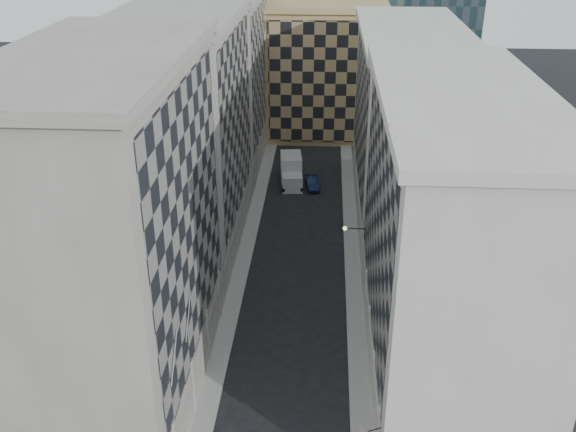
% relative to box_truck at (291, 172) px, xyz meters
% --- Properties ---
extents(sidewalk_west, '(1.50, 100.00, 0.15)m').
position_rel_box_truck_xyz_m(sidewalk_west, '(-3.54, -17.78, -1.39)').
color(sidewalk_west, gray).
rests_on(sidewalk_west, ground).
extents(sidewalk_east, '(1.50, 100.00, 0.15)m').
position_rel_box_truck_xyz_m(sidewalk_east, '(6.96, -17.78, -1.39)').
color(sidewalk_east, gray).
rests_on(sidewalk_east, ground).
extents(bldg_left_a, '(10.80, 22.80, 23.70)m').
position_rel_box_truck_xyz_m(bldg_left_a, '(-9.17, -36.78, 10.36)').
color(bldg_left_a, gray).
rests_on(bldg_left_a, ground).
extents(bldg_left_b, '(10.80, 22.80, 22.70)m').
position_rel_box_truck_xyz_m(bldg_left_b, '(-9.17, -14.78, 9.86)').
color(bldg_left_b, '#99958E').
rests_on(bldg_left_b, ground).
extents(bldg_left_c, '(10.80, 22.80, 21.70)m').
position_rel_box_truck_xyz_m(bldg_left_c, '(-9.17, 7.22, 9.36)').
color(bldg_left_c, gray).
rests_on(bldg_left_c, ground).
extents(bldg_right_a, '(10.80, 26.80, 20.70)m').
position_rel_box_truck_xyz_m(bldg_right_a, '(12.59, -32.78, 8.86)').
color(bldg_right_a, beige).
rests_on(bldg_right_a, ground).
extents(bldg_right_b, '(10.80, 28.80, 19.70)m').
position_rel_box_truck_xyz_m(bldg_right_b, '(12.60, -5.78, 8.38)').
color(bldg_right_b, beige).
rests_on(bldg_right_b, ground).
extents(tan_block, '(16.80, 14.80, 18.80)m').
position_rel_box_truck_xyz_m(tan_block, '(3.71, 20.11, 7.97)').
color(tan_block, tan).
rests_on(tan_block, ground).
extents(flagpoles_left, '(0.10, 6.33, 2.33)m').
position_rel_box_truck_xyz_m(flagpoles_left, '(-4.19, -41.78, 6.54)').
color(flagpoles_left, gray).
rests_on(flagpoles_left, ground).
extents(bracket_lamp, '(1.98, 0.36, 0.36)m').
position_rel_box_truck_xyz_m(bracket_lamp, '(6.09, -23.78, 4.74)').
color(bracket_lamp, black).
rests_on(bracket_lamp, ground).
extents(box_truck, '(3.11, 6.35, 3.36)m').
position_rel_box_truck_xyz_m(box_truck, '(0.00, 0.00, 0.00)').
color(box_truck, beige).
rests_on(box_truck, ground).
extents(dark_car, '(1.98, 4.27, 1.35)m').
position_rel_box_truck_xyz_m(dark_car, '(2.62, -1.28, -0.79)').
color(dark_car, '#101C3B').
rests_on(dark_car, ground).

